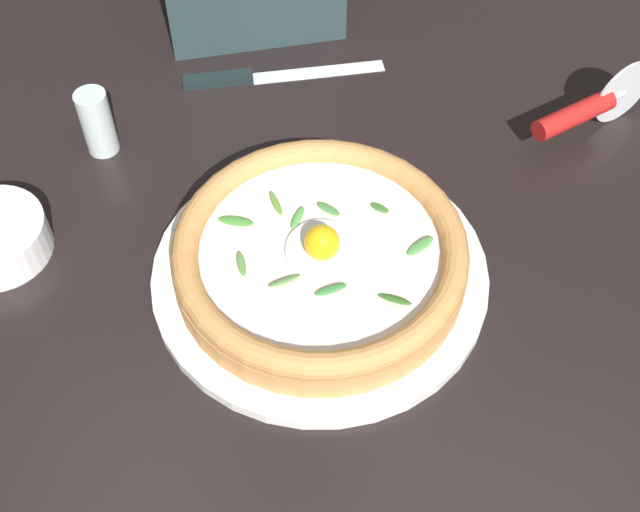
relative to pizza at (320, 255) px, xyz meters
The scene contains 6 objects.
ground_plane 0.06m from the pizza, 45.49° to the left, with size 2.40×2.40×0.03m, color black.
pizza_plate 0.03m from the pizza, 141.90° to the right, with size 0.30×0.30×0.01m, color white.
pizza is the anchor object (origin of this frame).
pizza_cutter 0.33m from the pizza, 129.69° to the left, with size 0.10×0.13×0.07m.
table_knife 0.29m from the pizza, 159.62° to the right, with size 0.07×0.22×0.01m.
pepper_shaker 0.28m from the pizza, 121.35° to the right, with size 0.03×0.03×0.07m, color silver.
Camera 1 is at (0.41, 0.01, 0.60)m, focal length 46.26 mm.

